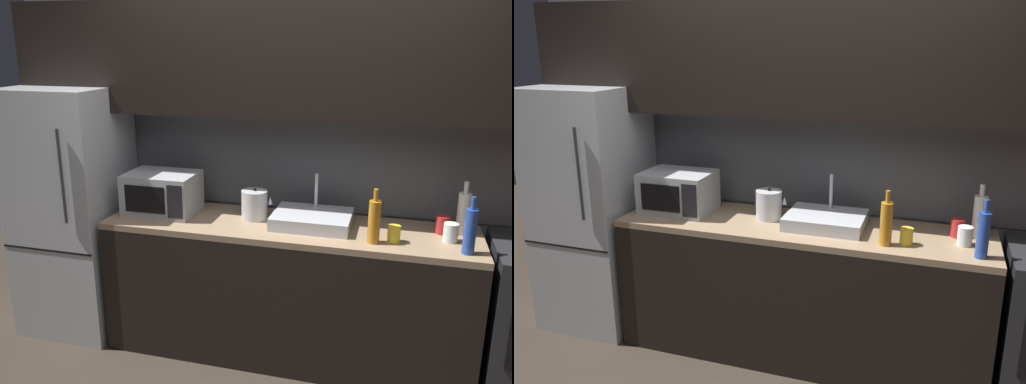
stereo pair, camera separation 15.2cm
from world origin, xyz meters
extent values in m
cube|color=slate|center=(0.00, 1.30, 1.25)|extent=(4.06, 0.10, 2.50)
cube|color=#4C4F54|center=(0.00, 1.25, 1.20)|extent=(4.06, 0.01, 0.60)
cube|color=black|center=(0.00, 1.08, 1.90)|extent=(3.73, 0.34, 0.70)
cube|color=black|center=(0.00, 0.90, 0.43)|extent=(2.32, 0.60, 0.86)
cube|color=#8C7256|center=(0.00, 0.90, 0.88)|extent=(2.32, 0.60, 0.04)
cube|color=#ADAFB5|center=(-1.54, 0.90, 0.86)|extent=(0.68, 0.66, 1.72)
cube|color=black|center=(-1.54, 0.57, 0.69)|extent=(0.67, 0.00, 0.01)
cylinder|color=#333333|center=(-1.35, 0.55, 1.20)|extent=(0.02, 0.02, 0.60)
cube|color=#A8AAAF|center=(-0.86, 0.92, 1.04)|extent=(0.46, 0.34, 0.27)
cube|color=black|center=(-0.90, 0.75, 1.04)|extent=(0.28, 0.01, 0.18)
cube|color=black|center=(-0.69, 0.75, 1.04)|extent=(0.10, 0.01, 0.22)
cube|color=#ADAFB5|center=(0.15, 0.93, 0.94)|extent=(0.48, 0.38, 0.08)
cylinder|color=silver|center=(0.15, 1.06, 1.09)|extent=(0.02, 0.02, 0.22)
cylinder|color=#B7BABF|center=(-0.23, 0.96, 0.99)|extent=(0.17, 0.17, 0.19)
sphere|color=black|center=(-0.23, 0.96, 1.10)|extent=(0.02, 0.02, 0.02)
cone|color=#B7BABF|center=(-0.13, 0.96, 1.03)|extent=(0.03, 0.03, 0.05)
cylinder|color=#234299|center=(1.04, 0.71, 1.03)|extent=(0.06, 0.06, 0.25)
cylinder|color=#234299|center=(1.04, 0.71, 1.19)|extent=(0.02, 0.02, 0.07)
cylinder|color=silver|center=(1.03, 1.03, 1.03)|extent=(0.08, 0.08, 0.25)
cylinder|color=silver|center=(1.03, 1.03, 1.19)|extent=(0.03, 0.03, 0.07)
cylinder|color=#B27019|center=(0.53, 0.73, 1.02)|extent=(0.07, 0.07, 0.25)
cylinder|color=#B27019|center=(0.53, 0.73, 1.18)|extent=(0.03, 0.03, 0.07)
cylinder|color=silver|center=(0.96, 0.87, 0.95)|extent=(0.08, 0.08, 0.11)
cylinder|color=#A82323|center=(0.92, 1.00, 0.95)|extent=(0.08, 0.08, 0.11)
cylinder|color=gold|center=(0.65, 0.78, 0.95)|extent=(0.07, 0.07, 0.10)
camera|label=1|loc=(0.65, -2.14, 2.02)|focal=36.90mm
camera|label=2|loc=(0.79, -2.10, 2.02)|focal=36.90mm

